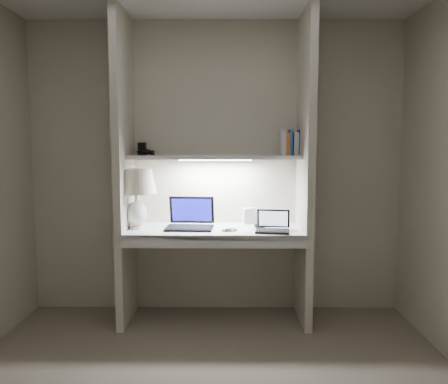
{
  "coord_description": "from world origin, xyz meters",
  "views": [
    {
      "loc": [
        0.1,
        -2.29,
        1.44
      ],
      "look_at": [
        0.08,
        1.05,
        1.09
      ],
      "focal_mm": 35.0,
      "sensor_mm": 36.0,
      "label": 1
    }
  ],
  "objects_px": {
    "laptop_main": "(190,221)",
    "speaker": "(249,216)",
    "laptop_netbook": "(273,226)",
    "book_row": "(292,143)",
    "table_lamp": "(136,188)"
  },
  "relations": [
    {
      "from": "laptop_main",
      "to": "book_row",
      "type": "bearing_deg",
      "value": 12.26
    },
    {
      "from": "laptop_main",
      "to": "book_row",
      "type": "relative_size",
      "value": 1.85
    },
    {
      "from": "table_lamp",
      "to": "laptop_netbook",
      "type": "relative_size",
      "value": 1.68
    },
    {
      "from": "table_lamp",
      "to": "speaker",
      "type": "bearing_deg",
      "value": 13.8
    },
    {
      "from": "laptop_main",
      "to": "laptop_netbook",
      "type": "distance_m",
      "value": 0.68
    },
    {
      "from": "book_row",
      "to": "speaker",
      "type": "bearing_deg",
      "value": 171.95
    },
    {
      "from": "table_lamp",
      "to": "laptop_netbook",
      "type": "bearing_deg",
      "value": -5.86
    },
    {
      "from": "table_lamp",
      "to": "laptop_main",
      "type": "height_order",
      "value": "table_lamp"
    },
    {
      "from": "table_lamp",
      "to": "laptop_main",
      "type": "xyz_separation_m",
      "value": [
        0.44,
        0.04,
        -0.27
      ]
    },
    {
      "from": "table_lamp",
      "to": "book_row",
      "type": "distance_m",
      "value": 1.35
    },
    {
      "from": "laptop_main",
      "to": "laptop_netbook",
      "type": "relative_size",
      "value": 1.35
    },
    {
      "from": "book_row",
      "to": "laptop_main",
      "type": "bearing_deg",
      "value": -170.66
    },
    {
      "from": "laptop_main",
      "to": "speaker",
      "type": "xyz_separation_m",
      "value": [
        0.49,
        0.19,
        0.01
      ]
    },
    {
      "from": "laptop_netbook",
      "to": "book_row",
      "type": "distance_m",
      "value": 0.74
    },
    {
      "from": "table_lamp",
      "to": "laptop_main",
      "type": "distance_m",
      "value": 0.52
    }
  ]
}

